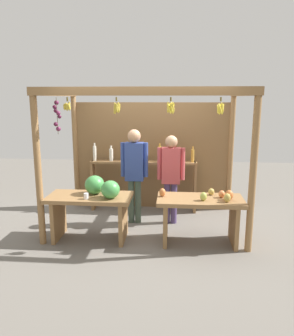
# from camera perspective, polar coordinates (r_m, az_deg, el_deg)

# --- Properties ---
(ground_plane) EXTENTS (12.00, 12.00, 0.00)m
(ground_plane) POSITION_cam_1_polar(r_m,az_deg,el_deg) (5.99, 0.15, -9.61)
(ground_plane) COLOR slate
(ground_plane) RESTS_ON ground
(market_stall) EXTENTS (3.23, 1.99, 2.36)m
(market_stall) POSITION_cam_1_polar(r_m,az_deg,el_deg) (6.05, 0.44, 4.12)
(market_stall) COLOR olive
(market_stall) RESTS_ON ground
(fruit_counter_left) EXTENTS (1.31, 0.64, 1.01)m
(fruit_counter_left) POSITION_cam_1_polar(r_m,az_deg,el_deg) (5.24, -9.16, -5.59)
(fruit_counter_left) COLOR olive
(fruit_counter_left) RESTS_ON ground
(fruit_counter_right) EXTENTS (1.31, 0.64, 0.87)m
(fruit_counter_right) POSITION_cam_1_polar(r_m,az_deg,el_deg) (5.14, 9.28, -7.11)
(fruit_counter_right) COLOR olive
(fruit_counter_right) RESTS_ON ground
(bottle_shelf_unit) EXTENTS (2.07, 0.22, 1.35)m
(bottle_shelf_unit) POSITION_cam_1_polar(r_m,az_deg,el_deg) (6.43, -0.73, -0.54)
(bottle_shelf_unit) COLOR olive
(bottle_shelf_unit) RESTS_ON ground
(vendor_man) EXTENTS (0.48, 0.23, 1.68)m
(vendor_man) POSITION_cam_1_polar(r_m,az_deg,el_deg) (5.77, -2.19, 0.10)
(vendor_man) COLOR #425445
(vendor_man) RESTS_ON ground
(vendor_woman) EXTENTS (0.48, 0.21, 1.58)m
(vendor_woman) POSITION_cam_1_polar(r_m,az_deg,el_deg) (5.77, 4.16, -0.63)
(vendor_woman) COLOR #493963
(vendor_woman) RESTS_ON ground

